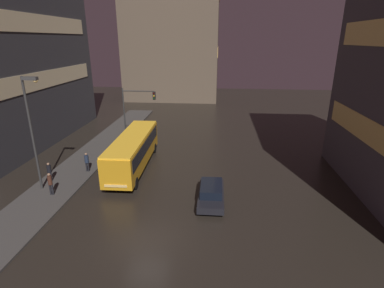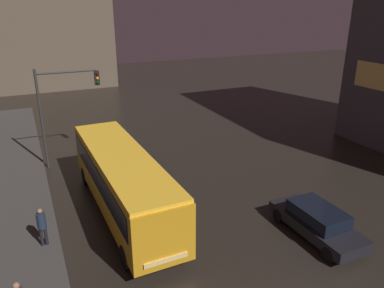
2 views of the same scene
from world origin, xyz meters
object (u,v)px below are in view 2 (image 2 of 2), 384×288
(bus_near, at_px, (123,177))
(car_taxi, at_px, (317,221))
(traffic_light_main, at_px, (62,100))
(pedestrian_far, at_px, (42,224))

(bus_near, distance_m, car_taxi, 9.39)
(traffic_light_main, bearing_deg, car_taxi, -54.94)
(car_taxi, bearing_deg, bus_near, -37.34)
(car_taxi, bearing_deg, traffic_light_main, -55.34)
(pedestrian_far, bearing_deg, bus_near, -171.51)
(pedestrian_far, bearing_deg, car_taxi, 148.25)
(traffic_light_main, bearing_deg, bus_near, -76.90)
(pedestrian_far, xyz_separation_m, traffic_light_main, (2.19, 8.94, 3.13))
(bus_near, relative_size, pedestrian_far, 6.29)
(pedestrian_far, height_order, traffic_light_main, traffic_light_main)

